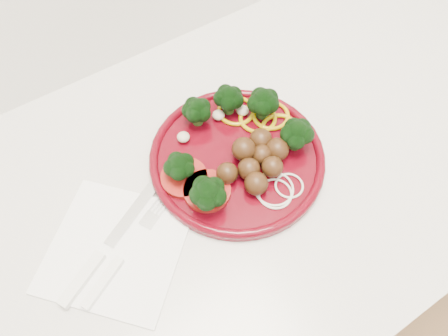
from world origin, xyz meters
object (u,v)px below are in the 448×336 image
napkin (116,248)px  fork (113,269)px  plate (237,151)px  knife (99,257)px

napkin → fork: size_ratio=1.05×
napkin → plate: bearing=8.3°
plate → napkin: (-0.22, -0.03, -0.02)m
napkin → fork: 0.03m
plate → fork: 0.24m
fork → plate: bearing=-12.9°
plate → knife: bearing=-172.1°
knife → fork: bearing=-97.0°
napkin → knife: bearing=-175.7°
knife → fork: knife is taller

